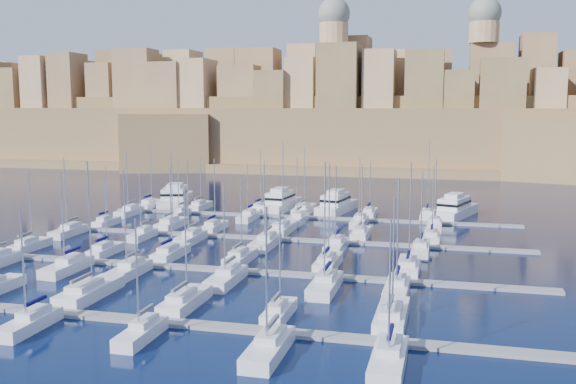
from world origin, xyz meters
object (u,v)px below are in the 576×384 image
(sailboat_4, at_px, (279,312))
(motor_yacht_d, at_px, (455,209))
(sailboat_2, at_px, (89,291))
(motor_yacht_b, at_px, (281,202))
(motor_yacht_c, at_px, (336,204))
(motor_yacht_a, at_px, (175,197))

(sailboat_4, relative_size, motor_yacht_d, 0.71)
(sailboat_2, distance_m, sailboat_4, 23.89)
(motor_yacht_b, height_order, motor_yacht_c, same)
(motor_yacht_b, distance_m, motor_yacht_d, 37.18)
(sailboat_4, bearing_deg, motor_yacht_a, 121.50)
(motor_yacht_a, bearing_deg, sailboat_2, -73.89)
(motor_yacht_a, bearing_deg, motor_yacht_b, -3.57)
(sailboat_4, xyz_separation_m, motor_yacht_d, (18.72, 70.57, 1.01))
(motor_yacht_d, bearing_deg, sailboat_2, -121.70)
(motor_yacht_c, bearing_deg, motor_yacht_b, 178.79)
(sailboat_2, distance_m, motor_yacht_c, 70.80)
(motor_yacht_b, height_order, motor_yacht_d, same)
(sailboat_4, relative_size, motor_yacht_c, 0.75)
(sailboat_2, relative_size, motor_yacht_b, 1.02)
(sailboat_4, height_order, motor_yacht_c, sailboat_4)
(sailboat_2, relative_size, motor_yacht_d, 0.99)
(motor_yacht_a, xyz_separation_m, motor_yacht_b, (25.69, -1.60, -0.00))
(sailboat_4, bearing_deg, sailboat_2, 175.99)
(sailboat_2, distance_m, motor_yacht_d, 80.99)
(sailboat_2, xyz_separation_m, motor_yacht_b, (5.37, 68.77, 0.94))
(motor_yacht_b, bearing_deg, motor_yacht_d, 0.19)
(sailboat_2, height_order, motor_yacht_c, sailboat_2)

